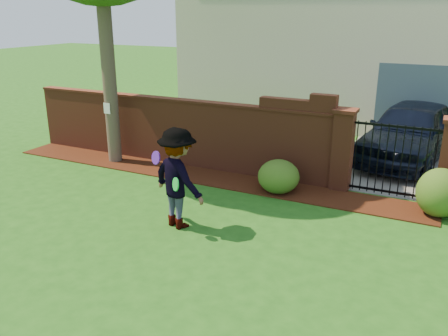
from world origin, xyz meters
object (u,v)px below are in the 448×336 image
at_px(car, 407,133).
at_px(frisbee_green, 176,184).
at_px(frisbee_purple, 156,158).
at_px(man, 176,179).

distance_m(car, frisbee_green, 7.20).
bearing_deg(frisbee_purple, man, 2.08).
relative_size(car, man, 2.45).
bearing_deg(frisbee_purple, frisbee_green, -24.90).
distance_m(man, frisbee_green, 0.33).
bearing_deg(frisbee_purple, car, 57.80).
relative_size(man, frisbee_green, 7.75).
relative_size(frisbee_purple, frisbee_green, 1.03).
bearing_deg(frisbee_green, man, 120.24).
bearing_deg(frisbee_green, frisbee_purple, 155.10).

